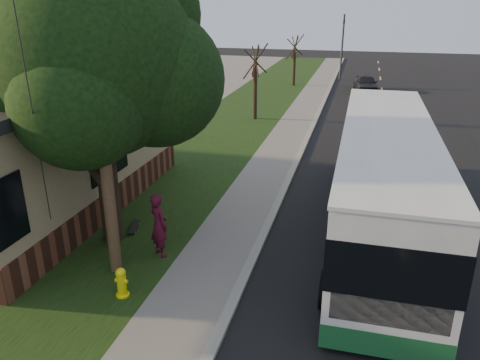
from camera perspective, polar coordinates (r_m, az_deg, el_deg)
name	(u,v)px	position (r m, az deg, el deg)	size (l,w,h in m)	color
ground	(228,315)	(10.94, -1.44, -16.14)	(120.00, 120.00, 0.00)	black
road	(394,178)	(19.57, 18.22, 0.27)	(8.00, 80.00, 0.01)	black
curb	(294,168)	(19.64, 6.57, 1.48)	(0.25, 80.00, 0.12)	gray
sidewalk	(270,166)	(19.80, 3.71, 1.67)	(2.00, 80.00, 0.08)	slate
grass_verge	(192,160)	(20.70, -5.85, 2.47)	(5.00, 80.00, 0.07)	black
building_lot	(0,144)	(25.84, -27.21, 3.96)	(15.00, 80.00, 0.04)	slate
fire_hydrant	(122,282)	(11.56, -14.24, -11.99)	(0.32, 0.32, 0.74)	#FFED0D
utility_pole	(97,94)	(11.15, -17.01, 9.94)	(2.86, 3.21, 9.07)	#473321
leafy_tree	(99,60)	(12.92, -16.85, 13.80)	(6.30, 6.00, 7.80)	black
bare_tree_near	(255,83)	(27.38, 1.86, 11.73)	(1.38, 1.21, 4.31)	black
bare_tree_far	(294,61)	(39.01, 6.63, 14.20)	(1.38, 1.21, 4.03)	black
traffic_signal	(342,43)	(42.54, 12.37, 16.01)	(0.18, 0.22, 5.50)	#2D2D30
transit_bus	(384,177)	(14.46, 17.13, 0.37)	(2.76, 11.97, 3.24)	beige
skateboarder	(159,225)	(12.79, -9.86, -5.42)	(0.66, 0.43, 1.80)	#470E20
skateboard_main	(134,227)	(14.73, -12.78, -5.57)	(0.47, 0.94, 0.09)	black
dumpster	(122,146)	(20.77, -14.21, 4.02)	(1.73, 1.45, 1.39)	black
distant_car	(366,83)	(37.64, 15.07, 11.33)	(1.58, 3.92, 1.34)	black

